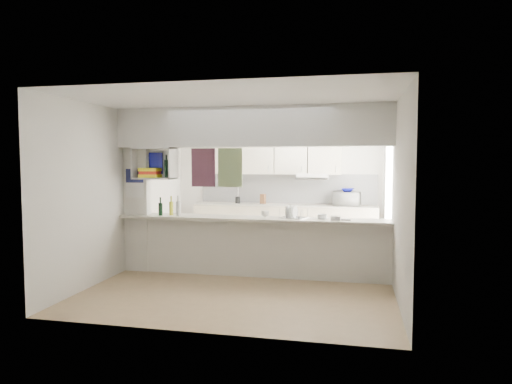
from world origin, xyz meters
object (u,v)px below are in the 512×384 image
(microwave, at_px, (347,199))
(wine_bottles, at_px, (170,208))
(dish_rack, at_px, (293,213))
(bowl, at_px, (347,190))

(microwave, relative_size, wine_bottles, 1.35)
(microwave, bearing_deg, wine_bottles, 49.65)
(dish_rack, relative_size, wine_bottles, 1.21)
(wine_bottles, bearing_deg, bowl, 38.71)
(microwave, xyz_separation_m, bowl, (0.01, -0.02, 0.17))
(bowl, xyz_separation_m, dish_rack, (-0.77, -2.10, -0.22))
(microwave, relative_size, dish_rack, 1.11)
(microwave, bearing_deg, dish_rack, 80.79)
(dish_rack, distance_m, wine_bottles, 1.96)
(microwave, distance_m, wine_bottles, 3.50)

